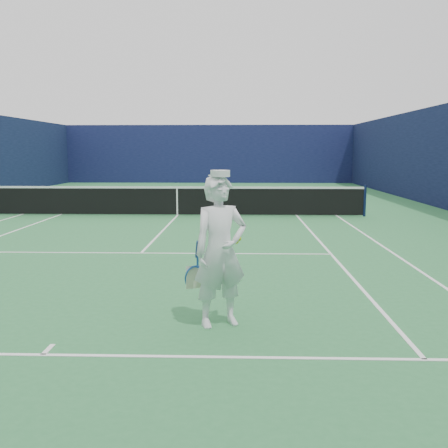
% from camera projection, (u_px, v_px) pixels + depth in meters
% --- Properties ---
extents(ground, '(80.00, 80.00, 0.00)m').
position_uv_depth(ground, '(177.00, 216.00, 17.18)').
color(ground, '#2B723D').
rests_on(ground, ground).
extents(court_markings, '(11.03, 23.83, 0.01)m').
position_uv_depth(court_markings, '(177.00, 215.00, 17.18)').
color(court_markings, white).
rests_on(court_markings, ground).
extents(windscreen_fence, '(20.12, 36.12, 4.00)m').
position_uv_depth(windscreen_fence, '(177.00, 157.00, 16.89)').
color(windscreen_fence, '#10153D').
rests_on(windscreen_fence, ground).
extents(tennis_net, '(12.88, 0.09, 1.07)m').
position_uv_depth(tennis_net, '(177.00, 200.00, 17.10)').
color(tennis_net, '#141E4C').
rests_on(tennis_net, ground).
extents(tennis_player, '(0.90, 0.70, 1.97)m').
position_uv_depth(tennis_player, '(220.00, 251.00, 6.25)').
color(tennis_player, white).
rests_on(tennis_player, ground).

